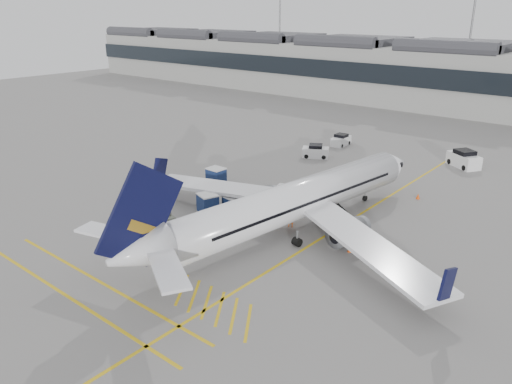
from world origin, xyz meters
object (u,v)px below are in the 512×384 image
Objects in this scene: airliner_main at (292,202)px; baggage_cart_a at (208,204)px; ramp_agent_a at (291,218)px; belt_loader at (335,217)px; pushback_tug at (163,219)px; ramp_agent_b at (249,202)px.

airliner_main reaches higher than baggage_cart_a.
airliner_main is 8.61m from baggage_cart_a.
airliner_main is 2.16m from ramp_agent_a.
belt_loader is (1.94, 4.10, -2.20)m from airliner_main.
ramp_agent_b is at bearing 81.68° from pushback_tug.
baggage_cart_a is 1.35× the size of ramp_agent_a.
belt_loader is at bearing 49.35° from baggage_cart_a.
belt_loader reaches higher than ramp_agent_a.
ramp_agent_a reaches higher than pushback_tug.
belt_loader is 8.38m from ramp_agent_b.
belt_loader is at bearing 58.14° from pushback_tug.
pushback_tug is at bearing -87.41° from baggage_cart_a.
baggage_cart_a is 4.02m from ramp_agent_b.
ramp_agent_a is 11.34m from pushback_tug.
airliner_main reaches higher than pushback_tug.
ramp_agent_a is at bearing 134.90° from airliner_main.
belt_loader is 1.72× the size of pushback_tug.
belt_loader is 4.17m from ramp_agent_a.
baggage_cart_a is (-10.20, -5.92, 0.55)m from belt_loader.
belt_loader is 2.98× the size of ramp_agent_b.
ramp_agent_a is (-0.65, 0.85, -1.88)m from airliner_main.
pushback_tug is (-11.49, -10.27, 0.06)m from belt_loader.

